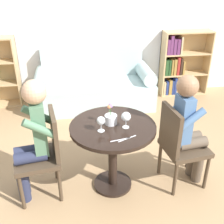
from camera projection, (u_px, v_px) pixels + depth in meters
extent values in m
plane|color=tan|center=(113.00, 184.00, 3.01)|extent=(16.00, 16.00, 0.00)
cube|color=silver|center=(90.00, 17.00, 4.49)|extent=(5.20, 0.05, 2.70)
cylinder|color=black|center=(113.00, 127.00, 2.68)|extent=(0.83, 0.83, 0.03)
cylinder|color=black|center=(113.00, 157.00, 2.84)|extent=(0.09, 0.09, 0.67)
cylinder|color=black|center=(113.00, 183.00, 3.00)|extent=(0.40, 0.40, 0.03)
cube|color=#A8C1C1|center=(95.00, 94.00, 4.60)|extent=(1.88, 0.80, 0.42)
cube|color=#A8C1C1|center=(92.00, 61.00, 4.67)|extent=(1.66, 0.16, 0.50)
cylinder|color=#A8C1C1|center=(41.00, 78.00, 4.35)|extent=(0.22, 0.72, 0.22)
cylinder|color=#A8C1C1|center=(145.00, 73.00, 4.57)|extent=(0.22, 0.72, 0.22)
cube|color=tan|center=(18.00, 72.00, 4.53)|extent=(0.02, 0.28, 1.12)
cube|color=tan|center=(182.00, 61.00, 5.02)|extent=(0.84, 0.02, 1.12)
cube|color=tan|center=(162.00, 64.00, 4.86)|extent=(0.02, 0.28, 1.12)
cube|color=tan|center=(207.00, 62.00, 4.97)|extent=(0.02, 0.28, 1.12)
cube|color=tan|center=(181.00, 92.00, 5.17)|extent=(0.79, 0.28, 0.02)
cube|color=tan|center=(184.00, 73.00, 5.00)|extent=(0.79, 0.28, 0.02)
cube|color=tan|center=(186.00, 53.00, 4.83)|extent=(0.79, 0.28, 0.02)
cube|color=tan|center=(189.00, 32.00, 4.66)|extent=(0.79, 0.28, 0.02)
cube|color=tan|center=(163.00, 87.00, 5.05)|extent=(0.04, 0.23, 0.24)
cube|color=navy|center=(166.00, 86.00, 5.06)|extent=(0.04, 0.23, 0.25)
cube|color=olive|center=(169.00, 86.00, 5.06)|extent=(0.05, 0.23, 0.26)
cube|color=navy|center=(171.00, 86.00, 5.07)|extent=(0.03, 0.23, 0.26)
cube|color=navy|center=(174.00, 84.00, 5.06)|extent=(0.04, 0.23, 0.31)
cube|color=#234723|center=(165.00, 66.00, 4.88)|extent=(0.05, 0.23, 0.27)
cube|color=#234723|center=(168.00, 66.00, 4.88)|extent=(0.03, 0.23, 0.27)
cube|color=olive|center=(171.00, 66.00, 4.89)|extent=(0.03, 0.23, 0.27)
cube|color=olive|center=(173.00, 66.00, 4.89)|extent=(0.04, 0.23, 0.28)
cube|color=maroon|center=(177.00, 65.00, 4.89)|extent=(0.04, 0.23, 0.32)
cube|color=#332319|center=(179.00, 65.00, 4.91)|extent=(0.03, 0.23, 0.29)
cube|color=olive|center=(182.00, 67.00, 4.92)|extent=(0.03, 0.23, 0.24)
cube|color=#602D5B|center=(167.00, 46.00, 4.71)|extent=(0.05, 0.23, 0.25)
cube|color=#602D5B|center=(170.00, 44.00, 4.70)|extent=(0.05, 0.23, 0.32)
cube|color=#602D5B|center=(173.00, 46.00, 4.72)|extent=(0.05, 0.23, 0.25)
cube|color=#602D5B|center=(177.00, 46.00, 4.73)|extent=(0.05, 0.23, 0.25)
cube|color=tan|center=(180.00, 44.00, 4.73)|extent=(0.03, 0.23, 0.30)
cylinder|color=#473828|center=(21.00, 169.00, 2.93)|extent=(0.04, 0.04, 0.40)
cylinder|color=#473828|center=(22.00, 193.00, 2.62)|extent=(0.04, 0.04, 0.40)
cylinder|color=#473828|center=(56.00, 163.00, 3.02)|extent=(0.04, 0.04, 0.40)
cylinder|color=#473828|center=(60.00, 185.00, 2.71)|extent=(0.04, 0.04, 0.40)
cube|color=#473828|center=(37.00, 159.00, 2.72)|extent=(0.48, 0.48, 0.05)
cube|color=#473828|center=(54.00, 134.00, 2.65)|extent=(0.09, 0.38, 0.45)
cylinder|color=#473828|center=(206.00, 173.00, 2.88)|extent=(0.04, 0.04, 0.40)
cylinder|color=#473828|center=(189.00, 153.00, 3.18)|extent=(0.04, 0.04, 0.40)
cylinder|color=#473828|center=(175.00, 179.00, 2.79)|extent=(0.04, 0.04, 0.40)
cylinder|color=#473828|center=(160.00, 158.00, 3.09)|extent=(0.04, 0.04, 0.40)
cube|color=#473828|center=(185.00, 148.00, 2.88)|extent=(0.47, 0.47, 0.05)
cube|color=#473828|center=(170.00, 130.00, 2.71)|extent=(0.09, 0.38, 0.45)
cylinder|color=#282D47|center=(23.00, 175.00, 2.81)|extent=(0.11, 0.11, 0.45)
cylinder|color=#282D47|center=(23.00, 182.00, 2.71)|extent=(0.11, 0.11, 0.45)
cylinder|color=#282D47|center=(30.00, 151.00, 2.71)|extent=(0.31, 0.15, 0.11)
cylinder|color=#282D47|center=(31.00, 157.00, 2.61)|extent=(0.31, 0.15, 0.11)
cube|color=#517A5B|center=(39.00, 128.00, 2.57)|extent=(0.15, 0.22, 0.51)
cylinder|color=#517A5B|center=(37.00, 115.00, 2.65)|extent=(0.29, 0.11, 0.23)
cylinder|color=#517A5B|center=(39.00, 129.00, 2.42)|extent=(0.29, 0.11, 0.23)
sphere|color=tan|center=(34.00, 92.00, 2.40)|extent=(0.22, 0.22, 0.22)
cylinder|color=brown|center=(198.00, 163.00, 2.97)|extent=(0.11, 0.11, 0.45)
cylinder|color=brown|center=(193.00, 157.00, 3.06)|extent=(0.11, 0.11, 0.45)
cylinder|color=brown|center=(193.00, 143.00, 2.82)|extent=(0.31, 0.15, 0.11)
cylinder|color=brown|center=(187.00, 138.00, 2.91)|extent=(0.31, 0.15, 0.11)
cube|color=#4C709E|center=(183.00, 120.00, 2.72)|extent=(0.15, 0.21, 0.50)
cylinder|color=#4C709E|center=(191.00, 120.00, 2.57)|extent=(0.29, 0.11, 0.23)
cylinder|color=#4C709E|center=(177.00, 107.00, 2.80)|extent=(0.29, 0.11, 0.23)
sphere|color=#936B4C|center=(188.00, 86.00, 2.55)|extent=(0.21, 0.21, 0.21)
cylinder|color=white|center=(101.00, 131.00, 2.58)|extent=(0.06, 0.06, 0.00)
cylinder|color=white|center=(101.00, 127.00, 2.56)|extent=(0.01, 0.01, 0.07)
sphere|color=white|center=(101.00, 121.00, 2.53)|extent=(0.08, 0.08, 0.08)
sphere|color=#E58E75|center=(101.00, 122.00, 2.54)|extent=(0.06, 0.06, 0.06)
cylinder|color=white|center=(126.00, 127.00, 2.64)|extent=(0.06, 0.06, 0.00)
cylinder|color=white|center=(126.00, 124.00, 2.62)|extent=(0.01, 0.01, 0.07)
sphere|color=white|center=(126.00, 117.00, 2.59)|extent=(0.09, 0.09, 0.09)
sphere|color=maroon|center=(126.00, 118.00, 2.59)|extent=(0.06, 0.06, 0.06)
cylinder|color=silver|center=(111.00, 120.00, 2.68)|extent=(0.12, 0.12, 0.09)
cylinder|color=#4C7A42|center=(111.00, 110.00, 2.64)|extent=(0.00, 0.01, 0.11)
sphere|color=#9E70B2|center=(110.00, 105.00, 2.61)|extent=(0.04, 0.04, 0.04)
cylinder|color=#4C7A42|center=(111.00, 111.00, 2.64)|extent=(0.00, 0.01, 0.10)
sphere|color=#9E70B2|center=(111.00, 106.00, 2.61)|extent=(0.04, 0.04, 0.04)
cylinder|color=#4C7A42|center=(109.00, 111.00, 2.63)|extent=(0.01, 0.01, 0.09)
sphere|color=#E07F4C|center=(109.00, 107.00, 2.61)|extent=(0.04, 0.04, 0.04)
cube|color=silver|center=(127.00, 139.00, 2.47)|extent=(0.18, 0.09, 0.00)
cube|color=silver|center=(120.00, 140.00, 2.45)|extent=(0.19, 0.05, 0.00)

